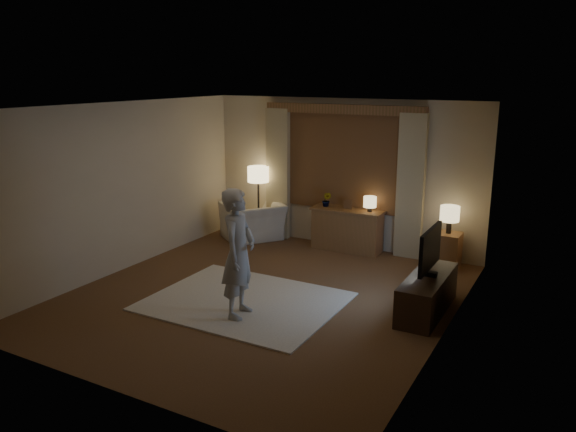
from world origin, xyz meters
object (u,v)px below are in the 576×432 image
Objects in this scene: side_table at (447,250)px; tv_stand at (427,294)px; sideboard at (347,231)px; person at (239,253)px; armchair at (253,221)px.

side_table reaches higher than tv_stand.
tv_stand is (1.94, -1.94, -0.10)m from sideboard.
tv_stand is at bearing -69.00° from person.
tv_stand is 0.85× the size of person.
side_table is (1.74, -0.05, -0.07)m from sideboard.
sideboard is at bearing -12.70° from person.
armchair is at bearing -173.60° from sideboard.
person is (1.69, -3.00, 0.50)m from armchair.
sideboard is at bearing 134.97° from tv_stand.
tv_stand is at bearing -84.12° from side_table.
person is at bearing 66.43° from armchair.
sideboard is 1.14× the size of armchair.
person is (-1.86, -3.15, 0.56)m from side_table.
sideboard reaches higher than side_table.
armchair is at bearing 155.14° from tv_stand.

